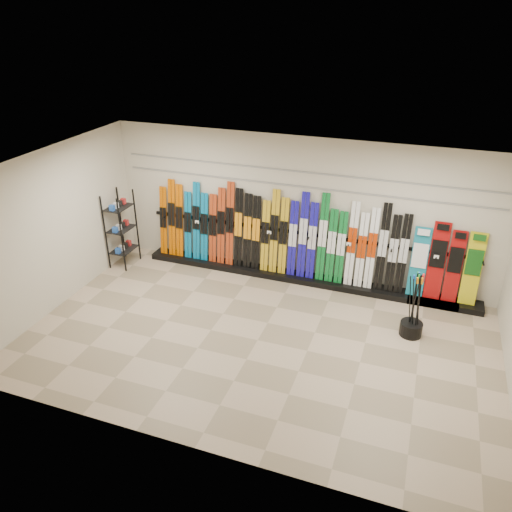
% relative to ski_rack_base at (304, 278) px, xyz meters
% --- Properties ---
extents(floor, '(8.00, 8.00, 0.00)m').
position_rel_ski_rack_base_xyz_m(floor, '(-0.22, -2.28, -0.06)').
color(floor, gray).
rests_on(floor, ground).
extents(back_wall, '(8.00, 0.00, 8.00)m').
position_rel_ski_rack_base_xyz_m(back_wall, '(-0.22, 0.22, 1.44)').
color(back_wall, beige).
rests_on(back_wall, floor).
extents(left_wall, '(0.00, 5.00, 5.00)m').
position_rel_ski_rack_base_xyz_m(left_wall, '(-4.22, -2.28, 1.44)').
color(left_wall, beige).
rests_on(left_wall, floor).
extents(ceiling, '(8.00, 8.00, 0.00)m').
position_rel_ski_rack_base_xyz_m(ceiling, '(-0.22, -2.28, 2.94)').
color(ceiling, silver).
rests_on(ceiling, back_wall).
extents(ski_rack_base, '(8.00, 0.40, 0.12)m').
position_rel_ski_rack_base_xyz_m(ski_rack_base, '(0.00, 0.00, 0.00)').
color(ski_rack_base, black).
rests_on(ski_rack_base, floor).
extents(skis, '(5.37, 0.24, 1.83)m').
position_rel_ski_rack_base_xyz_m(skis, '(-0.67, 0.05, 0.88)').
color(skis, '#C35500').
rests_on(skis, ski_rack_base).
extents(snowboards, '(1.27, 0.24, 1.52)m').
position_rel_ski_rack_base_xyz_m(snowboards, '(2.70, 0.07, 0.78)').
color(snowboards, '#14728C').
rests_on(snowboards, ski_rack_base).
extents(accessory_rack, '(0.40, 0.60, 1.68)m').
position_rel_ski_rack_base_xyz_m(accessory_rack, '(-3.97, -0.58, 0.78)').
color(accessory_rack, black).
rests_on(accessory_rack, floor).
extents(pole_bin, '(0.39, 0.39, 0.25)m').
position_rel_ski_rack_base_xyz_m(pole_bin, '(2.26, -1.22, 0.07)').
color(pole_bin, black).
rests_on(pole_bin, floor).
extents(ski_poles, '(0.29, 0.34, 1.18)m').
position_rel_ski_rack_base_xyz_m(ski_poles, '(2.26, -1.19, 0.55)').
color(ski_poles, black).
rests_on(ski_poles, pole_bin).
extents(slatwall_rail_0, '(7.60, 0.02, 0.03)m').
position_rel_ski_rack_base_xyz_m(slatwall_rail_0, '(-0.22, 0.20, 1.94)').
color(slatwall_rail_0, gray).
rests_on(slatwall_rail_0, back_wall).
extents(slatwall_rail_1, '(7.60, 0.02, 0.03)m').
position_rel_ski_rack_base_xyz_m(slatwall_rail_1, '(-0.22, 0.20, 2.24)').
color(slatwall_rail_1, gray).
rests_on(slatwall_rail_1, back_wall).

